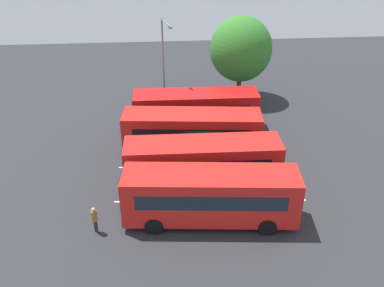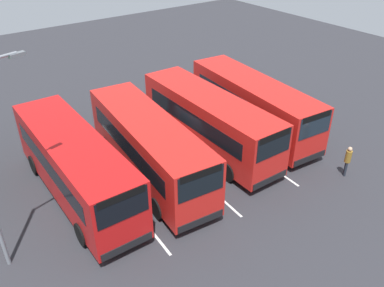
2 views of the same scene
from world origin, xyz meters
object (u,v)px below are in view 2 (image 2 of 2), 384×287
object	(u,v)px
bus_far_right	(253,104)
bus_center_left	(149,146)
bus_center_right	(209,120)
pedestrian	(348,159)
bus_far_left	(75,165)

from	to	relation	value
bus_far_right	bus_center_left	bearing A→B (deg)	-81.39
bus_center_right	pedestrian	bearing A→B (deg)	32.98
bus_far_left	bus_far_right	world-z (taller)	same
bus_center_left	bus_center_right	size ratio (longest dim) A/B	1.01
bus_far_left	pedestrian	bearing A→B (deg)	61.38
bus_far_left	bus_center_left	bearing A→B (deg)	81.39
bus_far_left	bus_center_right	world-z (taller)	same
bus_center_left	bus_far_right	bearing A→B (deg)	98.93
pedestrian	bus_center_right	bearing A→B (deg)	-7.89
pedestrian	bus_far_left	bearing A→B (deg)	20.77
bus_center_left	bus_far_right	xyz separation A→B (m)	(-0.45, 7.72, 0.00)
bus_far_left	bus_center_right	size ratio (longest dim) A/B	1.00
bus_far_right	pedestrian	world-z (taller)	bus_far_right
bus_center_left	bus_center_right	bearing A→B (deg)	100.51
bus_far_left	bus_center_right	distance (m)	7.89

